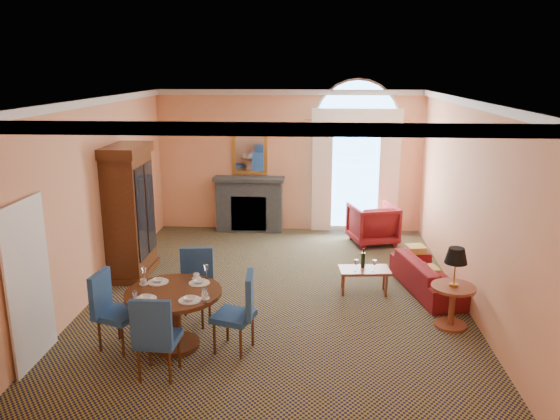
# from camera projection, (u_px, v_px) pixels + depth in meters

# --- Properties ---
(ground) EXTENTS (7.50, 7.50, 0.00)m
(ground) POSITION_uv_depth(u_px,v_px,m) (278.00, 292.00, 9.20)
(ground) COLOR #131137
(ground) RESTS_ON ground
(room_envelope) EXTENTS (6.04, 7.52, 3.45)m
(room_envelope) POSITION_uv_depth(u_px,v_px,m) (279.00, 138.00, 9.20)
(room_envelope) COLOR #FFAB79
(room_envelope) RESTS_ON ground
(armoire) EXTENTS (0.68, 1.21, 2.37)m
(armoire) POSITION_uv_depth(u_px,v_px,m) (129.00, 213.00, 9.74)
(armoire) COLOR #3F1F0E
(armoire) RESTS_ON ground
(dining_table) EXTENTS (1.28, 1.28, 1.01)m
(dining_table) POSITION_uv_depth(u_px,v_px,m) (174.00, 306.00, 7.25)
(dining_table) COLOR #3F1F0E
(dining_table) RESTS_ON ground
(dining_chair_north) EXTENTS (0.53, 0.54, 1.09)m
(dining_chair_north) POSITION_uv_depth(u_px,v_px,m) (195.00, 280.00, 8.06)
(dining_chair_north) COLOR navy
(dining_chair_north) RESTS_ON ground
(dining_chair_south) EXTENTS (0.51, 0.52, 1.09)m
(dining_chair_south) POSITION_uv_depth(u_px,v_px,m) (155.00, 333.00, 6.46)
(dining_chair_south) COLOR navy
(dining_chair_south) RESTS_ON ground
(dining_chair_east) EXTENTS (0.61, 0.61, 1.09)m
(dining_chair_east) POSITION_uv_depth(u_px,v_px,m) (241.00, 307.00, 7.15)
(dining_chair_east) COLOR navy
(dining_chair_east) RESTS_ON ground
(dining_chair_west) EXTENTS (0.62, 0.62, 1.09)m
(dining_chair_west) POSITION_uv_depth(u_px,v_px,m) (110.00, 306.00, 7.20)
(dining_chair_west) COLOR navy
(dining_chair_west) RESTS_ON ground
(sofa) EXTENTS (1.13, 2.00, 0.55)m
(sofa) POSITION_uv_depth(u_px,v_px,m) (430.00, 276.00, 9.18)
(sofa) COLOR maroon
(sofa) RESTS_ON ground
(armchair) EXTENTS (1.13, 1.15, 0.85)m
(armchair) POSITION_uv_depth(u_px,v_px,m) (373.00, 224.00, 11.66)
(armchair) COLOR maroon
(armchair) RESTS_ON ground
(coffee_table) EXTENTS (0.87, 0.54, 0.75)m
(coffee_table) POSITION_uv_depth(u_px,v_px,m) (364.00, 270.00, 9.07)
(coffee_table) COLOR brown
(coffee_table) RESTS_ON ground
(side_table) EXTENTS (0.63, 0.63, 1.19)m
(side_table) POSITION_uv_depth(u_px,v_px,m) (454.00, 280.00, 7.79)
(side_table) COLOR brown
(side_table) RESTS_ON ground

